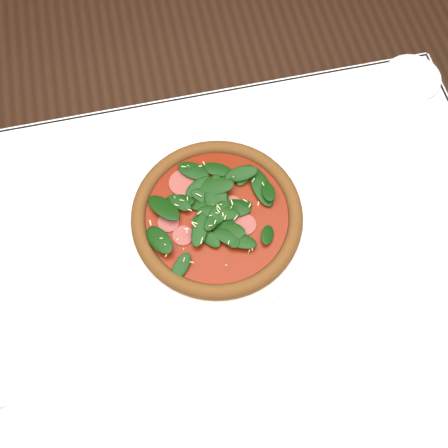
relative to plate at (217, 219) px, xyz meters
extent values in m
plane|color=brown|center=(-0.05, -0.10, -0.76)|extent=(6.00, 6.00, 0.00)
cube|color=white|center=(-0.05, -0.10, -0.03)|extent=(1.20, 0.80, 0.04)
cylinder|color=#4E371F|center=(0.49, 0.24, -0.40)|extent=(0.06, 0.06, 0.71)
cube|color=white|center=(-0.05, 0.30, -0.12)|extent=(1.20, 0.01, 0.22)
cylinder|color=white|center=(0.00, 0.00, 0.00)|extent=(0.38, 0.38, 0.01)
torus|color=white|center=(0.00, 0.00, 0.00)|extent=(0.38, 0.38, 0.01)
cylinder|color=#A16626|center=(0.00, 0.00, 0.01)|extent=(0.41, 0.41, 0.01)
torus|color=#A56126|center=(0.00, 0.00, 0.02)|extent=(0.41, 0.41, 0.03)
cylinder|color=maroon|center=(0.00, 0.00, 0.02)|extent=(0.34, 0.34, 0.00)
cylinder|color=#A34541|center=(0.00, 0.00, 0.02)|extent=(0.30, 0.30, 0.00)
ellipsoid|color=#12380A|center=(0.00, 0.00, 0.03)|extent=(0.33, 0.33, 0.03)
cylinder|color=#FAF1A3|center=(0.00, 0.00, 0.04)|extent=(0.30, 0.30, 0.00)
cylinder|color=white|center=(0.29, -0.44, 0.00)|extent=(0.14, 0.14, 0.01)
torus|color=white|center=(0.29, -0.44, 0.00)|extent=(0.14, 0.14, 0.01)
cylinder|color=white|center=(0.49, 0.24, 0.00)|extent=(0.13, 0.13, 0.01)
torus|color=white|center=(0.49, 0.24, 0.00)|extent=(0.13, 0.13, 0.01)
camera|label=1|loc=(-0.07, -0.38, 0.89)|focal=40.00mm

